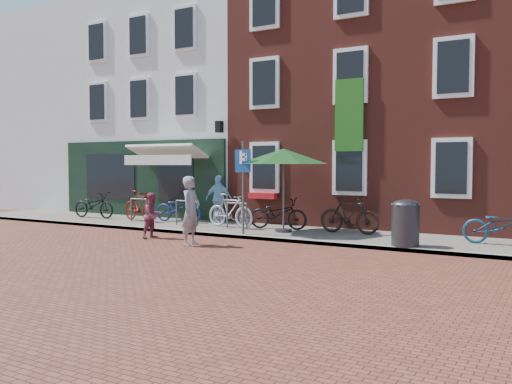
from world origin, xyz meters
The scene contains 18 objects.
ground centered at (0.00, 0.00, 0.00)m, with size 80.00×80.00×0.00m, color brown.
sidewalk centered at (1.00, 1.50, 0.05)m, with size 24.00×3.00×0.10m, color slate.
building_stucco centered at (-5.00, 7.00, 4.50)m, with size 8.00×8.00×9.00m, color silver.
building_brick_mid centered at (2.00, 7.00, 5.00)m, with size 6.00×8.00×10.00m, color maroon.
filler_left centered at (-12.50, 7.00, 4.50)m, with size 7.00×8.00×9.00m, color silver.
litter_bin centered at (5.92, 0.30, 0.73)m, with size 0.67×0.67×1.23m.
parking_sign centered at (1.31, 0.24, 1.82)m, with size 0.50×0.08×2.66m.
parasol centered at (2.07, 1.30, 2.42)m, with size 2.78×2.78×2.56m.
woman centered at (0.89, -1.67, 0.90)m, with size 0.66×0.43×1.80m, color gray.
boy centered at (-0.86, -1.13, 0.65)m, with size 0.63×0.49×1.30m, color brown.
cafe_person centered at (-1.01, 2.45, 0.91)m, with size 0.95×0.40×1.63m, color #8ACCE8.
bicycle_0 centered at (-5.93, 1.45, 0.58)m, with size 0.64×1.85×0.97m, color black.
bicycle_1 centered at (-3.71, 1.45, 0.64)m, with size 0.51×1.79×1.08m, color #531108.
bicycle_2 centered at (-2.32, 1.90, 0.58)m, with size 0.64×1.85×0.97m, color navy.
bicycle_3 centered at (0.10, 1.44, 0.64)m, with size 0.51×1.79×1.08m, color #A6A6A8.
bicycle_4 centered at (1.62, 1.81, 0.58)m, with size 0.64×1.85×0.97m, color black.
bicycle_5 centered at (3.88, 1.92, 0.64)m, with size 0.51×1.79×1.08m, color black.
bicycle_6 centered at (7.95, 1.69, 0.58)m, with size 0.64×1.85×0.97m, color navy.
Camera 1 is at (9.35, -12.96, 2.12)m, focal length 38.09 mm.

